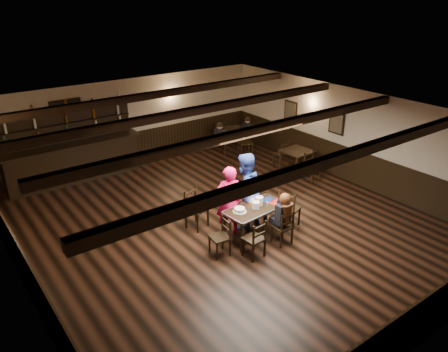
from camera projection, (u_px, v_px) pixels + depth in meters
ground at (224, 224)px, 10.57m from camera, size 10.00×10.00×0.00m
room_shell at (223, 156)px, 9.90m from camera, size 9.02×10.02×2.71m
dining_table at (255, 211)px, 9.76m from camera, size 1.49×0.83×0.75m
chair_near_left at (256, 237)px, 9.05m from camera, size 0.43×0.41×0.87m
chair_near_right at (285, 225)px, 9.54m from camera, size 0.39×0.38×0.82m
chair_end_left at (223, 233)px, 9.21m from camera, size 0.42×0.43×0.84m
chair_end_right at (288, 207)px, 10.18m from camera, size 0.55×0.57×0.95m
chair_far_pushed at (194, 205)px, 10.24m from camera, size 0.56×0.54×0.96m
woman_pink at (229, 201)px, 9.82m from camera, size 0.72×0.59×1.68m
man_blue at (244, 191)px, 10.10m from camera, size 1.04×0.89×1.84m
seated_person at (284, 211)px, 9.44m from camera, size 0.33×0.49×0.80m
cake at (240, 210)px, 9.53m from camera, size 0.30×0.30×0.09m
plate_stack_a at (256, 205)px, 9.66m from camera, size 0.17×0.17×0.16m
plate_stack_b at (259, 201)px, 9.80m from camera, size 0.17×0.17×0.20m
tea_light at (254, 203)px, 9.86m from camera, size 0.04×0.04×0.06m
salt_shaker at (267, 204)px, 9.81m from camera, size 0.03×0.03×0.08m
pepper_shaker at (272, 201)px, 9.91m from camera, size 0.04×0.04×0.09m
drink_glass at (262, 199)px, 9.99m from camera, size 0.07×0.07×0.10m
menu_red at (276, 202)px, 9.96m from camera, size 0.36×0.28×0.00m
menu_blue at (268, 199)px, 10.08m from camera, size 0.30×0.21×0.00m
bar_counter at (73, 157)px, 12.67m from camera, size 4.02×0.70×2.20m
back_table_a at (297, 154)px, 13.11m from camera, size 0.83×0.83×0.75m
back_table_b at (232, 132)px, 15.00m from camera, size 1.14×1.14×0.75m
bg_patron_left at (220, 133)px, 14.36m from camera, size 0.23×0.36×0.72m
bg_patron_right at (247, 127)px, 15.03m from camera, size 0.26×0.37×0.70m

